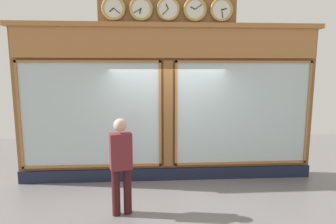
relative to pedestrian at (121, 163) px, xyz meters
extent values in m
cube|color=brown|center=(-0.89, -1.65, 0.75)|extent=(6.59, 0.30, 3.37)
cube|color=#191E33|center=(-0.89, -1.48, -0.79)|extent=(6.59, 0.08, 0.28)
cube|color=#A56936|center=(-0.89, -1.46, 2.12)|extent=(6.46, 0.08, 0.63)
cube|color=#A56936|center=(-0.89, -1.48, 2.48)|extent=(6.72, 0.20, 0.10)
cube|color=silver|center=(-2.57, -1.49, 0.59)|extent=(2.95, 0.02, 2.23)
cube|color=#A56936|center=(-2.57, -1.47, 1.73)|extent=(3.05, 0.04, 0.05)
cube|color=#A56936|center=(-2.57, -1.47, -0.56)|extent=(3.05, 0.04, 0.05)
cube|color=#A56936|center=(-4.07, -1.47, 0.59)|extent=(0.05, 0.04, 2.33)
cube|color=#A56936|center=(-1.07, -1.47, 0.59)|extent=(0.05, 0.04, 2.33)
cube|color=silver|center=(0.78, -1.49, 0.59)|extent=(2.95, 0.02, 2.23)
cube|color=#A56936|center=(0.78, -1.47, 1.73)|extent=(3.05, 0.04, 0.05)
cube|color=#A56936|center=(0.78, -1.47, -0.56)|extent=(3.05, 0.04, 0.05)
cube|color=#A56936|center=(2.28, -1.47, 0.59)|extent=(0.05, 0.04, 2.33)
cube|color=#A56936|center=(-0.72, -1.47, 0.59)|extent=(0.05, 0.04, 2.33)
cube|color=brown|center=(-0.89, -1.47, 0.59)|extent=(0.20, 0.10, 2.33)
cube|color=brown|center=(-0.89, -1.52, 2.80)|extent=(2.92, 0.06, 0.67)
cylinder|color=silver|center=(-2.02, -1.44, 2.80)|extent=(0.40, 0.02, 0.40)
torus|color=#B79347|center=(-2.02, -1.44, 2.80)|extent=(0.49, 0.05, 0.49)
cube|color=black|center=(-2.07, -1.43, 2.81)|extent=(0.11, 0.01, 0.04)
cube|color=black|center=(-2.03, -1.43, 2.72)|extent=(0.04, 0.01, 0.17)
sphere|color=black|center=(-2.02, -1.42, 2.80)|extent=(0.02, 0.02, 0.02)
cylinder|color=silver|center=(-1.46, -1.44, 2.80)|extent=(0.40, 0.02, 0.40)
torus|color=#B79347|center=(-1.46, -1.44, 2.80)|extent=(0.49, 0.06, 0.49)
cube|color=black|center=(-1.41, -1.43, 2.82)|extent=(0.11, 0.01, 0.06)
cube|color=black|center=(-1.52, -1.43, 2.85)|extent=(0.14, 0.01, 0.11)
sphere|color=black|center=(-1.46, -1.42, 2.80)|extent=(0.02, 0.02, 0.02)
cylinder|color=silver|center=(-0.89, -1.44, 2.80)|extent=(0.40, 0.02, 0.40)
torus|color=#B79347|center=(-0.89, -1.44, 2.80)|extent=(0.48, 0.05, 0.48)
cube|color=black|center=(-0.87, -1.43, 2.85)|extent=(0.06, 0.01, 0.10)
cube|color=black|center=(-0.83, -1.43, 2.74)|extent=(0.13, 0.01, 0.13)
sphere|color=black|center=(-0.89, -1.42, 2.80)|extent=(0.02, 0.02, 0.02)
cylinder|color=silver|center=(-0.33, -1.44, 2.80)|extent=(0.40, 0.02, 0.40)
torus|color=#B79347|center=(-0.33, -1.44, 2.80)|extent=(0.49, 0.06, 0.49)
cube|color=black|center=(-0.32, -1.43, 2.75)|extent=(0.05, 0.01, 0.11)
cube|color=black|center=(-0.26, -1.43, 2.76)|extent=(0.15, 0.01, 0.10)
sphere|color=black|center=(-0.33, -1.42, 2.80)|extent=(0.02, 0.02, 0.02)
cylinder|color=silver|center=(0.23, -1.44, 2.80)|extent=(0.40, 0.02, 0.40)
torus|color=#B79347|center=(0.23, -1.44, 2.80)|extent=(0.49, 0.06, 0.49)
cube|color=black|center=(0.27, -1.43, 2.77)|extent=(0.09, 0.01, 0.08)
cube|color=black|center=(0.16, -1.43, 2.75)|extent=(0.14, 0.01, 0.11)
sphere|color=black|center=(0.23, -1.42, 2.80)|extent=(0.02, 0.02, 0.02)
cylinder|color=#3A1316|center=(0.10, 0.03, -0.52)|extent=(0.14, 0.14, 0.82)
cylinder|color=#3A1316|center=(-0.10, -0.03, -0.52)|extent=(0.14, 0.14, 0.82)
cube|color=maroon|center=(0.00, 0.00, 0.20)|extent=(0.41, 0.31, 0.62)
sphere|color=tan|center=(0.00, 0.00, 0.65)|extent=(0.22, 0.22, 0.22)
camera|label=1|loc=(-0.50, 4.67, 1.57)|focal=30.35mm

